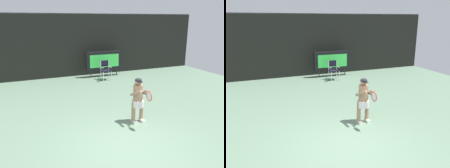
# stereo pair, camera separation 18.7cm
# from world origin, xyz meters

# --- Properties ---
(ground) EXTENTS (18.00, 22.00, 0.03)m
(ground) POSITION_xyz_m (0.00, -0.19, -0.01)
(ground) COLOR slate
(backdrop_screen) EXTENTS (18.00, 0.12, 3.66)m
(backdrop_screen) POSITION_xyz_m (0.00, 8.50, 1.81)
(backdrop_screen) COLOR black
(backdrop_screen) RESTS_ON ground
(scoreboard) EXTENTS (2.20, 0.21, 1.50)m
(scoreboard) POSITION_xyz_m (2.30, 7.69, 0.95)
(scoreboard) COLOR black
(scoreboard) RESTS_ON ground
(umpire_chair) EXTENTS (0.52, 0.44, 1.08)m
(umpire_chair) POSITION_xyz_m (2.09, 6.90, 0.62)
(umpire_chair) COLOR white
(umpire_chair) RESTS_ON ground
(water_bottle) EXTENTS (0.07, 0.07, 0.27)m
(water_bottle) POSITION_xyz_m (1.55, 6.55, 0.12)
(water_bottle) COLOR #25854B
(water_bottle) RESTS_ON ground
(tennis_player) EXTENTS (0.54, 0.61, 1.51)m
(tennis_player) POSITION_xyz_m (1.02, 1.28, 0.83)
(tennis_player) COLOR white
(tennis_player) RESTS_ON ground
(tennis_racket) EXTENTS (0.03, 0.60, 0.31)m
(tennis_racket) POSITION_xyz_m (1.04, 0.69, 1.10)
(tennis_racket) COLOR black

